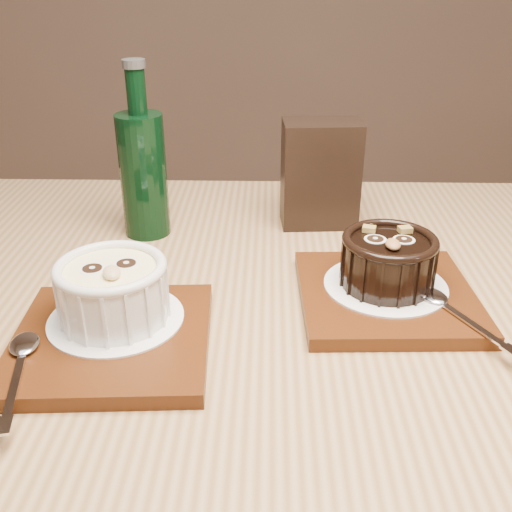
{
  "coord_description": "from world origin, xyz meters",
  "views": [
    {
      "loc": [
        -0.29,
        -0.25,
        1.08
      ],
      "look_at": [
        -0.26,
        0.28,
        0.81
      ],
      "focal_mm": 42.0,
      "sensor_mm": 36.0,
      "label": 1
    }
  ],
  "objects_px": {
    "ramekin_dark": "(388,259)",
    "green_bottle": "(143,171)",
    "ramekin_white": "(112,288)",
    "table": "(271,384)",
    "tray_right": "(386,296)",
    "tray_left": "(112,340)",
    "condiment_stand": "(320,174)"
  },
  "relations": [
    {
      "from": "table",
      "to": "tray_right",
      "type": "height_order",
      "value": "tray_right"
    },
    {
      "from": "table",
      "to": "ramekin_dark",
      "type": "bearing_deg",
      "value": 10.39
    },
    {
      "from": "tray_right",
      "to": "green_bottle",
      "type": "height_order",
      "value": "green_bottle"
    },
    {
      "from": "tray_left",
      "to": "condiment_stand",
      "type": "distance_m",
      "value": 0.37
    },
    {
      "from": "table",
      "to": "tray_right",
      "type": "xyz_separation_m",
      "value": [
        0.12,
        0.01,
        0.1
      ]
    },
    {
      "from": "tray_left",
      "to": "ramekin_white",
      "type": "xyz_separation_m",
      "value": [
        0.0,
        0.02,
        0.04
      ]
    },
    {
      "from": "ramekin_white",
      "to": "tray_right",
      "type": "distance_m",
      "value": 0.28
    },
    {
      "from": "ramekin_dark",
      "to": "green_bottle",
      "type": "distance_m",
      "value": 0.33
    },
    {
      "from": "condiment_stand",
      "to": "green_bottle",
      "type": "height_order",
      "value": "green_bottle"
    },
    {
      "from": "tray_left",
      "to": "tray_right",
      "type": "bearing_deg",
      "value": 12.59
    },
    {
      "from": "tray_right",
      "to": "ramekin_dark",
      "type": "bearing_deg",
      "value": 87.58
    },
    {
      "from": "ramekin_white",
      "to": "green_bottle",
      "type": "bearing_deg",
      "value": 73.1
    },
    {
      "from": "ramekin_white",
      "to": "ramekin_dark",
      "type": "xyz_separation_m",
      "value": [
        0.28,
        0.05,
        -0.0
      ]
    },
    {
      "from": "tray_right",
      "to": "green_bottle",
      "type": "bearing_deg",
      "value": 143.6
    },
    {
      "from": "tray_right",
      "to": "ramekin_dark",
      "type": "relative_size",
      "value": 1.82
    },
    {
      "from": "tray_right",
      "to": "condiment_stand",
      "type": "distance_m",
      "value": 0.22
    },
    {
      "from": "condiment_stand",
      "to": "tray_right",
      "type": "bearing_deg",
      "value": -79.9
    },
    {
      "from": "tray_right",
      "to": "ramekin_dark",
      "type": "height_order",
      "value": "ramekin_dark"
    },
    {
      "from": "tray_left",
      "to": "green_bottle",
      "type": "relative_size",
      "value": 0.82
    },
    {
      "from": "ramekin_white",
      "to": "ramekin_dark",
      "type": "height_order",
      "value": "ramekin_white"
    },
    {
      "from": "ramekin_white",
      "to": "green_bottle",
      "type": "relative_size",
      "value": 0.48
    },
    {
      "from": "tray_left",
      "to": "tray_right",
      "type": "height_order",
      "value": "same"
    },
    {
      "from": "ramekin_white",
      "to": "green_bottle",
      "type": "xyz_separation_m",
      "value": [
        0.01,
        0.23,
        0.04
      ]
    },
    {
      "from": "ramekin_dark",
      "to": "tray_right",
      "type": "bearing_deg",
      "value": -86.08
    },
    {
      "from": "table",
      "to": "green_bottle",
      "type": "height_order",
      "value": "green_bottle"
    },
    {
      "from": "ramekin_white",
      "to": "tray_right",
      "type": "height_order",
      "value": "ramekin_white"
    },
    {
      "from": "tray_right",
      "to": "green_bottle",
      "type": "distance_m",
      "value": 0.34
    },
    {
      "from": "table",
      "to": "tray_right",
      "type": "distance_m",
      "value": 0.16
    },
    {
      "from": "ramekin_white",
      "to": "condiment_stand",
      "type": "xyz_separation_m",
      "value": [
        0.24,
        0.25,
        0.02
      ]
    },
    {
      "from": "tray_left",
      "to": "ramekin_white",
      "type": "bearing_deg",
      "value": 86.29
    },
    {
      "from": "ramekin_dark",
      "to": "green_bottle",
      "type": "relative_size",
      "value": 0.45
    },
    {
      "from": "table",
      "to": "condiment_stand",
      "type": "height_order",
      "value": "condiment_stand"
    }
  ]
}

